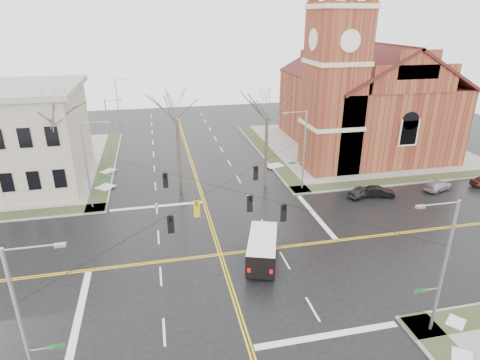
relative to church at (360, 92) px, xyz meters
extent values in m
plane|color=black|center=(-24.76, -24.78, -8.43)|extent=(120.00, 120.00, 0.00)
cube|color=gray|center=(0.24, 0.22, -8.36)|extent=(30.00, 30.00, 0.15)
cube|color=#2B331B|center=(-13.56, 0.22, -8.28)|extent=(2.00, 30.00, 0.02)
cube|color=#2B331B|center=(0.24, -13.58, -8.28)|extent=(30.00, 2.00, 0.02)
cube|color=#2B331B|center=(-35.96, 0.22, -8.28)|extent=(2.00, 30.00, 0.02)
cube|color=gold|center=(-24.88, -24.78, -8.43)|extent=(0.12, 100.00, 0.01)
cube|color=gold|center=(-24.64, -24.78, -8.43)|extent=(0.12, 100.00, 0.01)
cube|color=gold|center=(-24.76, -24.90, -8.43)|extent=(100.00, 0.12, 0.01)
cube|color=gold|center=(-24.76, -24.66, -8.43)|extent=(100.00, 0.12, 0.01)
cube|color=silver|center=(-19.76, -35.28, -8.43)|extent=(9.50, 0.50, 0.01)
cube|color=silver|center=(-29.76, -14.28, -8.43)|extent=(9.50, 0.50, 0.01)
cube|color=silver|center=(-35.26, -29.78, -8.43)|extent=(0.50, 9.50, 0.01)
cube|color=silver|center=(-14.26, -19.78, -8.43)|extent=(0.50, 9.50, 0.01)
cube|color=maroon|center=(-7.76, -7.78, 1.57)|extent=(6.00, 6.00, 20.00)
cube|color=beige|center=(-7.76, -7.78, 11.07)|extent=(6.30, 6.30, 0.50)
cylinder|color=silver|center=(-7.76, -10.83, 7.57)|extent=(2.40, 0.15, 2.40)
cylinder|color=silver|center=(-10.81, -7.78, 7.57)|extent=(0.15, 2.40, 2.40)
cube|color=maroon|center=(1.24, 1.22, -3.43)|extent=(18.00, 24.00, 10.00)
cube|color=maroon|center=(-7.96, -4.78, -6.23)|extent=(2.00, 5.00, 4.40)
cylinder|color=gray|center=(-13.26, -13.28, -3.78)|extent=(0.20, 0.20, 9.00)
cylinder|color=gray|center=(-13.86, -13.28, -5.13)|extent=(1.20, 0.06, 0.06)
cube|color=#0F581D|center=(-14.56, -13.28, -5.13)|extent=(0.90, 0.04, 0.25)
cylinder|color=gray|center=(-14.46, -13.28, 0.62)|extent=(2.40, 0.08, 0.08)
cube|color=gray|center=(-15.66, -13.28, 0.57)|extent=(0.50, 0.22, 0.15)
cylinder|color=gray|center=(-36.26, -13.28, -3.78)|extent=(0.20, 0.20, 9.00)
cylinder|color=gray|center=(-35.66, -13.28, -5.13)|extent=(1.20, 0.06, 0.06)
cube|color=#0F581D|center=(-34.96, -13.28, -5.13)|extent=(0.90, 0.04, 0.25)
cylinder|color=gray|center=(-35.06, -13.28, 0.62)|extent=(2.40, 0.08, 0.08)
cube|color=gray|center=(-33.86, -13.28, 0.57)|extent=(0.50, 0.22, 0.15)
cylinder|color=gray|center=(-13.26, -36.28, -3.78)|extent=(0.20, 0.20, 9.00)
cylinder|color=gray|center=(-13.86, -36.28, -5.13)|extent=(1.20, 0.06, 0.06)
cube|color=#0F581D|center=(-14.56, -36.28, -5.13)|extent=(0.90, 0.04, 0.25)
cylinder|color=gray|center=(-14.46, -36.28, 0.62)|extent=(2.40, 0.08, 0.08)
cube|color=gray|center=(-15.66, -36.28, 0.57)|extent=(0.50, 0.22, 0.15)
cylinder|color=gray|center=(-36.26, -36.28, -3.78)|extent=(0.20, 0.20, 9.00)
cylinder|color=gray|center=(-35.66, -36.28, -5.13)|extent=(1.20, 0.06, 0.06)
cube|color=#0F581D|center=(-34.96, -36.28, -5.13)|extent=(0.90, 0.04, 0.25)
cylinder|color=gray|center=(-35.06, -36.28, 0.62)|extent=(2.40, 0.08, 0.08)
cube|color=gray|center=(-33.86, -36.28, 0.57)|extent=(0.50, 0.22, 0.15)
cylinder|color=black|center=(-24.76, -24.78, -2.23)|extent=(23.02, 23.02, 0.03)
cylinder|color=black|center=(-24.76, -24.78, -2.23)|extent=(23.02, 23.02, 0.03)
imported|color=black|center=(-28.76, -28.78, -2.98)|extent=(0.21, 0.26, 1.30)
imported|color=black|center=(-20.76, -20.78, -2.98)|extent=(0.21, 0.26, 1.30)
imported|color=#D7A00C|center=(-26.76, -26.78, -2.98)|extent=(0.21, 0.26, 1.30)
imported|color=black|center=(-28.76, -20.78, -2.98)|extent=(0.21, 0.26, 1.30)
imported|color=black|center=(-20.76, -28.78, -2.98)|extent=(0.21, 0.26, 1.30)
imported|color=black|center=(-22.76, -26.78, -2.98)|extent=(0.21, 0.26, 1.30)
cylinder|color=gray|center=(-35.56, 3.22, -4.33)|extent=(0.16, 0.16, 8.00)
cylinder|color=gray|center=(-34.56, 3.22, -0.43)|extent=(2.00, 0.07, 0.07)
cube|color=gray|center=(-33.56, 3.22, -0.48)|extent=(0.45, 0.20, 0.13)
cylinder|color=gray|center=(-35.56, 23.22, -4.33)|extent=(0.16, 0.16, 8.00)
cylinder|color=gray|center=(-34.56, 23.22, -0.43)|extent=(2.00, 0.07, 0.07)
cube|color=gray|center=(-33.56, 23.22, -0.48)|extent=(0.45, 0.20, 0.13)
cube|color=white|center=(-21.63, -26.50, -7.16)|extent=(3.85, 6.01, 1.80)
cube|color=white|center=(-20.88, -24.29, -7.43)|extent=(2.36, 1.60, 1.27)
cube|color=black|center=(-20.77, -23.94, -6.85)|extent=(1.90, 0.75, 0.85)
cube|color=black|center=(-21.56, -26.30, -6.58)|extent=(3.29, 4.31, 0.58)
cube|color=#B70C0A|center=(-23.33, -28.94, -7.38)|extent=(0.26, 0.15, 0.36)
cube|color=#B70C0A|center=(-21.76, -29.47, -7.38)|extent=(0.26, 0.15, 0.36)
cube|color=black|center=(-21.63, -26.50, -8.08)|extent=(3.92, 6.08, 0.11)
cylinder|color=black|center=(-21.96, -24.43, -8.05)|extent=(0.50, 0.81, 0.76)
cylinder|color=black|center=(-20.11, -25.06, -8.05)|extent=(0.50, 0.81, 0.76)
cylinder|color=black|center=(-23.14, -27.94, -8.05)|extent=(0.50, 0.81, 0.76)
cylinder|color=black|center=(-21.30, -28.57, -8.05)|extent=(0.50, 0.81, 0.76)
imported|color=black|center=(-7.60, -16.61, -7.83)|extent=(3.80, 2.71, 1.20)
imported|color=black|center=(-5.73, -17.00, -7.88)|extent=(3.59, 2.14, 1.12)
imported|color=#9C9C9E|center=(1.89, -16.86, -7.88)|extent=(4.14, 2.73, 1.12)
cylinder|color=#393024|center=(-38.69, -11.09, -4.09)|extent=(0.36, 0.36, 8.38)
cylinder|color=#393024|center=(-26.94, -11.20, -4.17)|extent=(0.36, 0.36, 8.22)
cylinder|color=#393024|center=(-17.16, -11.59, -4.30)|extent=(0.36, 0.36, 7.97)
camera|label=1|loc=(-29.30, -53.14, 10.08)|focal=30.00mm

